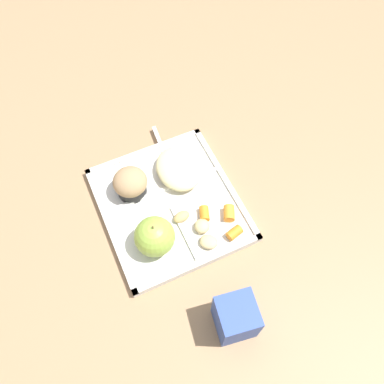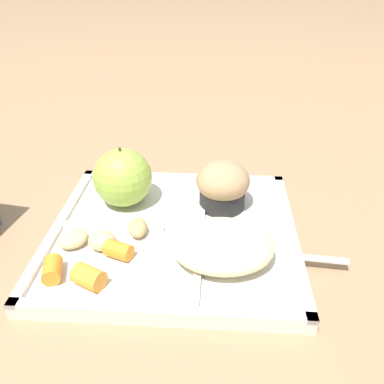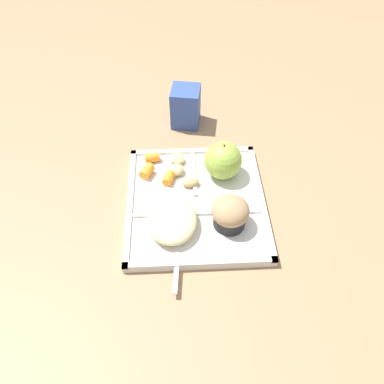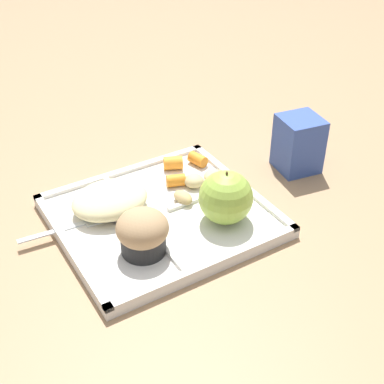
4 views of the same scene
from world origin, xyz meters
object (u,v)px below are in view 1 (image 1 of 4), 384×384
at_px(lunch_tray, 170,205).
at_px(plastic_fork, 165,155).
at_px(green_apple, 155,237).
at_px(bran_muffin, 131,184).
at_px(milk_carton, 236,318).

bearing_deg(lunch_tray, plastic_fork, -18.37).
distance_m(green_apple, bran_muffin, 0.14).
bearing_deg(plastic_fork, green_apple, 152.51).
xyz_separation_m(green_apple, plastic_fork, (0.20, -0.10, -0.04)).
bearing_deg(green_apple, plastic_fork, -27.49).
xyz_separation_m(lunch_tray, plastic_fork, (0.12, -0.04, 0.01)).
bearing_deg(plastic_fork, lunch_tray, 161.63).
height_order(green_apple, milk_carton, green_apple).
relative_size(green_apple, milk_carton, 0.87).
height_order(lunch_tray, plastic_fork, lunch_tray).
bearing_deg(plastic_fork, bran_muffin, 119.91).
xyz_separation_m(lunch_tray, green_apple, (-0.08, 0.06, 0.05)).
xyz_separation_m(green_apple, milk_carton, (-0.21, -0.07, -0.01)).
bearing_deg(milk_carton, plastic_fork, 4.95).
relative_size(bran_muffin, milk_carton, 0.74).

